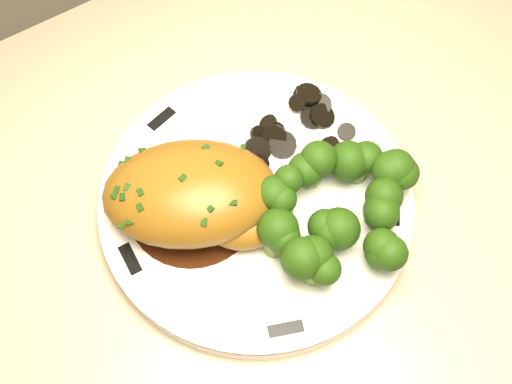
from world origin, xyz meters
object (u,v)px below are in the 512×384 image
chicken_breast (197,196)px  plate (256,202)px  broccoli_florets (338,207)px  counter (211,332)px

chicken_breast → plate: bearing=11.6°
broccoli_florets → chicken_breast: bearing=142.4°
counter → plate: 0.44m
chicken_breast → broccoli_florets: (0.10, -0.08, -0.00)m
counter → chicken_breast: size_ratio=10.19×
counter → broccoli_florets: (0.11, -0.09, 0.47)m
counter → broccoli_florets: 0.49m
chicken_breast → broccoli_florets: bearing=-8.4°
plate → counter: bearing=155.0°
plate → broccoli_florets: bearing=-51.9°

